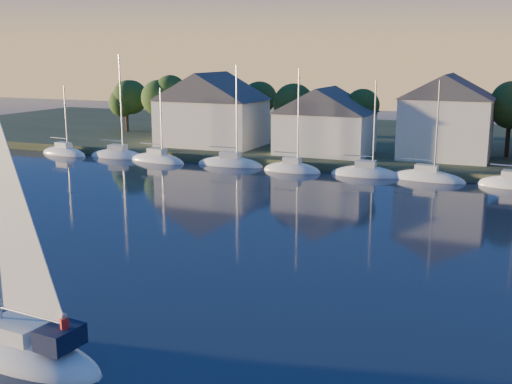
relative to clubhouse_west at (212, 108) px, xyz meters
The scene contains 8 objects.
shoreline_land 28.43m from the clubhouse_west, 37.69° to the left, with size 160.00×50.00×2.00m, color #323D24.
wooden_dock 23.56m from the clubhouse_west, 15.26° to the right, with size 120.00×3.00×1.00m, color brown.
clubhouse_west is the anchor object (origin of this frame).
clubhouse_centre 16.05m from the clubhouse_west, ahead, with size 11.55×8.40×8.08m.
clubhouse_east 30.02m from the clubhouse_west, ahead, with size 10.50×8.40×9.80m.
tree_line 24.55m from the clubhouse_west, 11.77° to the left, with size 93.40×5.40×8.90m.
moored_fleet 28.13m from the clubhouse_west, 19.09° to the right, with size 95.50×2.40×12.05m.
hero_sailboat 59.58m from the clubhouse_west, 71.11° to the right, with size 9.52×3.78×14.44m.
Camera 1 is at (17.03, -18.02, 13.17)m, focal length 45.00 mm.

